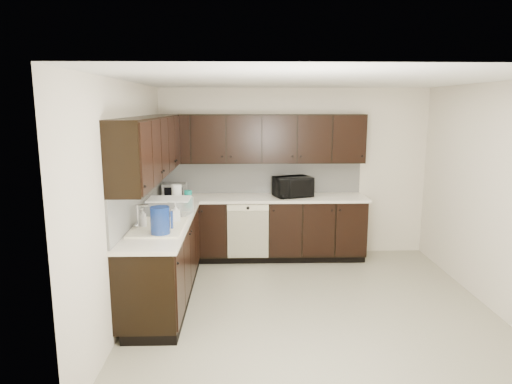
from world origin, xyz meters
TOP-DOWN VIEW (x-y plane):
  - floor at (0.00, 0.00)m, footprint 4.00×4.00m
  - ceiling at (0.00, 0.00)m, footprint 4.00×4.00m
  - wall_back at (0.00, 2.00)m, footprint 4.00×0.02m
  - wall_left at (-2.00, 0.00)m, footprint 0.02×4.00m
  - wall_right at (2.00, 0.00)m, footprint 0.02×4.00m
  - wall_front at (0.00, -2.00)m, footprint 4.00×0.02m
  - lower_cabinets at (-1.01, 1.11)m, footprint 3.00×2.80m
  - countertop at (-1.01, 1.11)m, footprint 3.03×2.83m
  - backsplash at (-1.22, 1.32)m, footprint 3.00×2.80m
  - upper_cabinets at (-1.10, 1.20)m, footprint 3.00×2.80m
  - dishwasher at (-0.70, 1.41)m, footprint 0.58×0.04m
  - sink at (-1.68, -0.01)m, footprint 0.54×0.82m
  - microwave at (-0.05, 1.68)m, footprint 0.61×0.50m
  - soap_bottle_a at (-1.53, 0.24)m, footprint 0.11×0.11m
  - soap_bottle_b at (-1.85, 0.01)m, footprint 0.10×0.10m
  - toaster_oven at (-1.75, 1.67)m, footprint 0.33×0.26m
  - storage_bin at (-1.66, 0.63)m, footprint 0.56×0.48m
  - blue_pitcher at (-1.61, -0.29)m, footprint 0.24×0.24m
  - teal_tumbler at (-1.48, 1.02)m, footprint 0.13×0.13m
  - paper_towel_roll at (-1.63, 1.07)m, footprint 0.14×0.14m

SIDE VIEW (x-z plane):
  - floor at x=0.00m, z-range 0.00..0.00m
  - lower_cabinets at x=-1.01m, z-range -0.04..0.86m
  - dishwasher at x=-0.70m, z-range 0.16..0.94m
  - sink at x=-1.68m, z-range 0.67..1.09m
  - countertop at x=-1.01m, z-range 0.90..0.94m
  - storage_bin at x=-1.66m, z-range 0.94..1.13m
  - toaster_oven at x=-1.75m, z-range 0.94..1.14m
  - soap_bottle_b at x=-1.85m, z-range 0.94..1.16m
  - soap_bottle_a at x=-1.53m, z-range 0.94..1.16m
  - teal_tumbler at x=-1.48m, z-range 0.94..1.16m
  - microwave at x=-0.05m, z-range 0.94..1.23m
  - paper_towel_roll at x=-1.63m, z-range 0.94..1.23m
  - blue_pitcher at x=-1.61m, z-range 0.94..1.24m
  - backsplash at x=-1.22m, z-range 0.94..1.42m
  - wall_back at x=0.00m, z-range 0.00..2.50m
  - wall_left at x=-2.00m, z-range 0.00..2.50m
  - wall_right at x=2.00m, z-range 0.00..2.50m
  - wall_front at x=0.00m, z-range 0.00..2.50m
  - upper_cabinets at x=-1.10m, z-range 1.42..2.12m
  - ceiling at x=0.00m, z-range 2.50..2.50m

